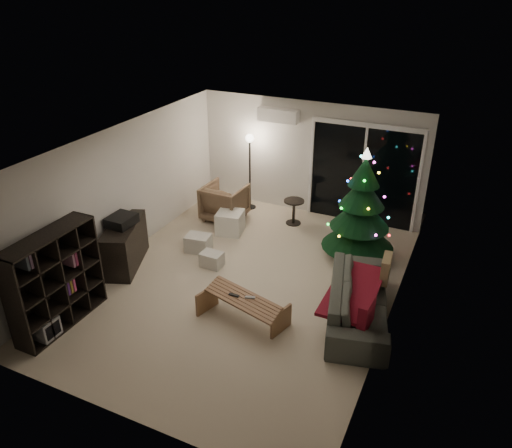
% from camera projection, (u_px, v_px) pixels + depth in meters
% --- Properties ---
extents(room, '(6.50, 7.51, 2.60)m').
position_uv_depth(room, '(300.00, 203.00, 9.31)').
color(room, beige).
rests_on(room, ground).
extents(bookshelf, '(0.81, 1.60, 1.55)m').
position_uv_depth(bookshelf, '(46.00, 278.00, 7.50)').
color(bookshelf, black).
rests_on(bookshelf, floor).
extents(media_cabinet, '(0.95, 1.41, 0.83)m').
position_uv_depth(media_cabinet, '(125.00, 245.00, 9.12)').
color(media_cabinet, black).
rests_on(media_cabinet, floor).
extents(stereo, '(0.42, 0.50, 0.18)m').
position_uv_depth(stereo, '(121.00, 220.00, 8.89)').
color(stereo, black).
rests_on(stereo, media_cabinet).
extents(armchair, '(0.87, 0.89, 0.79)m').
position_uv_depth(armchair, '(225.00, 202.00, 10.83)').
color(armchair, brown).
rests_on(armchair, floor).
extents(ottoman, '(0.60, 0.60, 0.46)m').
position_uv_depth(ottoman, '(230.00, 222.00, 10.33)').
color(ottoman, silver).
rests_on(ottoman, floor).
extents(cardboard_box_a, '(0.51, 0.42, 0.33)m').
position_uv_depth(cardboard_box_a, '(198.00, 243.00, 9.68)').
color(cardboard_box_a, beige).
rests_on(cardboard_box_a, floor).
extents(cardboard_box_b, '(0.40, 0.31, 0.27)m').
position_uv_depth(cardboard_box_b, '(212.00, 260.00, 9.19)').
color(cardboard_box_b, beige).
rests_on(cardboard_box_b, floor).
extents(side_table, '(0.55, 0.55, 0.54)m').
position_uv_depth(side_table, '(294.00, 212.00, 10.68)').
color(side_table, black).
rests_on(side_table, floor).
extents(floor_lamp, '(0.27, 0.27, 1.68)m').
position_uv_depth(floor_lamp, '(250.00, 173.00, 11.14)').
color(floor_lamp, black).
rests_on(floor_lamp, floor).
extents(sofa, '(1.40, 2.41, 0.66)m').
position_uv_depth(sofa, '(359.00, 300.00, 7.74)').
color(sofa, '#444842').
rests_on(sofa, floor).
extents(sofa_throw, '(0.71, 1.63, 0.05)m').
position_uv_depth(sofa_throw, '(353.00, 291.00, 7.71)').
color(sofa_throw, maroon).
rests_on(sofa_throw, sofa).
extents(cushion_a, '(0.17, 0.45, 0.44)m').
position_uv_depth(cushion_a, '(386.00, 269.00, 8.05)').
color(cushion_a, tan).
rests_on(cushion_a, sofa).
extents(cushion_b, '(0.16, 0.44, 0.44)m').
position_uv_depth(cushion_b, '(366.00, 314.00, 7.00)').
color(cushion_b, maroon).
rests_on(cushion_b, sofa).
extents(coffee_table, '(1.42, 0.81, 0.42)m').
position_uv_depth(coffee_table, '(243.00, 309.00, 7.72)').
color(coffee_table, olive).
rests_on(coffee_table, floor).
extents(remote_a, '(0.17, 0.05, 0.02)m').
position_uv_depth(remote_a, '(234.00, 295.00, 7.68)').
color(remote_a, black).
rests_on(remote_a, coffee_table).
extents(remote_b, '(0.16, 0.10, 0.02)m').
position_uv_depth(remote_b, '(250.00, 297.00, 7.62)').
color(remote_b, slate).
rests_on(remote_b, coffee_table).
extents(christmas_tree, '(1.37, 1.37, 2.18)m').
position_uv_depth(christmas_tree, '(361.00, 205.00, 9.04)').
color(christmas_tree, black).
rests_on(christmas_tree, floor).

